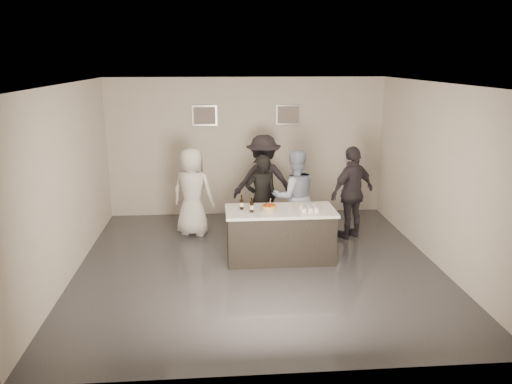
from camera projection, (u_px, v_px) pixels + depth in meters
floor at (258, 265)px, 8.40m from camera, size 6.00×6.00×0.00m
ceiling at (259, 84)px, 7.63m from camera, size 6.00×6.00×0.00m
wall_back at (247, 147)px, 10.90m from camera, size 6.00×0.04×3.00m
wall_front at (284, 247)px, 5.13m from camera, size 6.00×0.04×3.00m
wall_left at (67, 183)px, 7.78m from camera, size 0.04×6.00×3.00m
wall_right at (439, 176)px, 8.25m from camera, size 0.04×6.00×3.00m
picture_left at (204, 116)px, 10.62m from camera, size 0.54×0.04×0.44m
picture_right at (288, 115)px, 10.77m from camera, size 0.54×0.04×0.44m
bar_counter at (280, 234)px, 8.56m from camera, size 1.86×0.86×0.90m
cake at (269, 208)px, 8.38m from camera, size 0.25×0.25×0.08m
beer_bottle_a at (242, 202)px, 8.43m from camera, size 0.07×0.07×0.26m
beer_bottle_b at (252, 205)px, 8.27m from camera, size 0.07×0.07×0.26m
tumbler_cluster at (309, 208)px, 8.37m from camera, size 0.30×0.30×0.08m
candles at (269, 216)px, 8.10m from camera, size 0.24×0.08×0.01m
person_main_black at (261, 199)px, 9.29m from camera, size 0.68×0.52×1.68m
person_main_blue at (294, 197)px, 9.30m from camera, size 0.93×0.76×1.76m
person_guest_left at (193, 192)px, 9.70m from camera, size 0.99×0.83×1.73m
person_guest_right at (352, 192)px, 9.54m from camera, size 1.12×0.91×1.79m
person_guest_back at (263, 181)px, 10.20m from camera, size 1.27×0.78×1.90m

